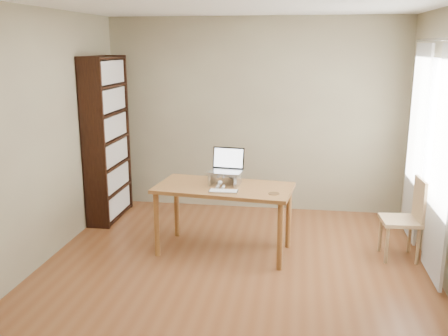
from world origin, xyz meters
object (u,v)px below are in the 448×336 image
(desk, at_px, (224,194))
(cat, at_px, (223,178))
(laptop, at_px, (226,166))
(keyboard, at_px, (223,191))
(chair, at_px, (407,216))
(bookshelf, at_px, (107,139))

(desk, xyz_separation_m, cat, (-0.02, 0.11, 0.16))
(desk, xyz_separation_m, laptop, (0.00, 0.14, 0.29))
(keyboard, relative_size, chair, 0.34)
(bookshelf, bearing_deg, desk, -28.56)
(cat, bearing_deg, chair, 0.18)
(keyboard, bearing_deg, laptop, 93.64)
(bookshelf, distance_m, cat, 1.83)
(desk, height_order, cat, cat)
(desk, distance_m, cat, 0.20)
(cat, height_order, chair, cat)
(cat, bearing_deg, laptop, 54.00)
(chair, bearing_deg, bookshelf, 163.93)
(keyboard, xyz_separation_m, chair, (1.91, 0.33, -0.29))
(cat, bearing_deg, desk, -77.92)
(laptop, distance_m, keyboard, 0.41)
(chair, bearing_deg, laptop, 175.43)
(laptop, xyz_separation_m, cat, (-0.02, -0.03, -0.13))
(laptop, distance_m, chair, 2.00)
(bookshelf, xyz_separation_m, laptop, (1.66, -0.76, -0.11))
(bookshelf, height_order, keyboard, bookshelf)
(keyboard, bearing_deg, chair, 9.14)
(desk, relative_size, laptop, 4.01)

